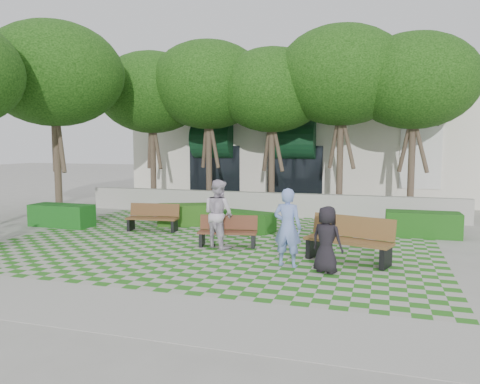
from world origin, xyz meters
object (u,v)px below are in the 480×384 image
(hedge_east, at_px, (423,224))
(hedge_midleft, at_px, (188,215))
(hedge_midright, at_px, (247,221))
(person_blue, at_px, (288,227))
(person_dark, at_px, (327,240))
(bench_mid, at_px, (228,232))
(hedge_west, at_px, (62,215))
(bench_east, at_px, (349,240))
(bench_west, at_px, (153,218))
(person_white, at_px, (218,214))

(hedge_east, relative_size, hedge_midleft, 1.03)
(hedge_midright, xyz_separation_m, hedge_midleft, (-2.25, 0.49, 0.05))
(hedge_east, bearing_deg, person_blue, -125.00)
(hedge_east, height_order, hedge_midright, hedge_east)
(hedge_midright, distance_m, person_dark, 5.16)
(bench_mid, xyz_separation_m, person_blue, (1.98, -1.59, 0.50))
(hedge_midleft, xyz_separation_m, hedge_west, (-4.00, -1.53, 0.01))
(bench_mid, relative_size, person_blue, 0.92)
(bench_mid, distance_m, hedge_midleft, 3.66)
(hedge_east, distance_m, person_blue, 5.66)
(bench_east, bearing_deg, bench_west, 179.45)
(bench_east, xyz_separation_m, bench_west, (-6.34, 2.19, -0.10))
(bench_mid, xyz_separation_m, bench_west, (-3.04, 1.45, 0.01))
(hedge_east, xyz_separation_m, hedge_midright, (-5.35, -0.74, -0.06))
(bench_east, height_order, person_blue, person_blue)
(bench_east, distance_m, hedge_midleft, 6.69)
(person_blue, bearing_deg, hedge_midleft, -37.22)
(hedge_east, xyz_separation_m, hedge_west, (-11.59, -1.77, -0.00))
(person_white, bearing_deg, person_dark, 179.82)
(bench_mid, relative_size, person_dark, 1.14)
(bench_east, distance_m, person_blue, 1.62)
(bench_west, height_order, person_blue, person_blue)
(hedge_west, relative_size, person_blue, 1.19)
(bench_east, bearing_deg, hedge_east, 81.66)
(hedge_east, height_order, hedge_west, hedge_east)
(person_blue, relative_size, person_dark, 1.23)
(bench_east, bearing_deg, person_white, -169.79)
(bench_west, bearing_deg, bench_east, -26.15)
(bench_mid, xyz_separation_m, hedge_west, (-6.38, 1.26, -0.03))
(bench_west, bearing_deg, person_blue, -38.32)
(hedge_east, relative_size, person_blue, 1.19)
(bench_east, xyz_separation_m, hedge_west, (-9.68, 2.00, -0.14))
(bench_east, distance_m, hedge_midright, 4.59)
(bench_mid, xyz_separation_m, hedge_midright, (-0.14, 2.29, -0.09))
(hedge_west, relative_size, person_dark, 1.46)
(hedge_midleft, height_order, hedge_west, hedge_west)
(hedge_west, xyz_separation_m, person_blue, (8.36, -2.85, 0.53))
(hedge_east, bearing_deg, person_dark, -115.30)
(hedge_east, bearing_deg, person_white, -148.88)
(hedge_midright, height_order, person_white, person_white)
(hedge_midright, relative_size, person_white, 0.98)
(bench_west, height_order, hedge_midright, bench_west)
(hedge_east, height_order, hedge_midleft, hedge_east)
(person_dark, bearing_deg, person_blue, 5.54)
(bench_east, xyz_separation_m, hedge_midleft, (-5.68, 3.53, -0.16))
(hedge_midright, xyz_separation_m, person_dark, (3.03, -4.15, 0.42))
(bench_west, distance_m, hedge_east, 8.40)
(hedge_east, bearing_deg, hedge_midright, -172.13)
(bench_east, distance_m, bench_west, 6.71)
(bench_west, distance_m, hedge_midleft, 1.49)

